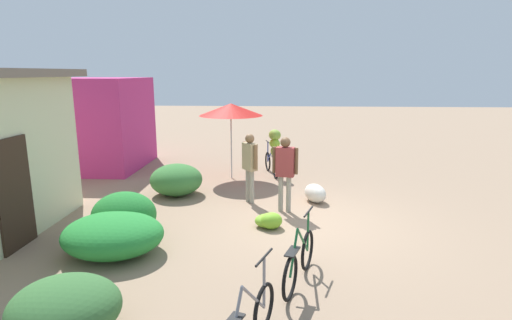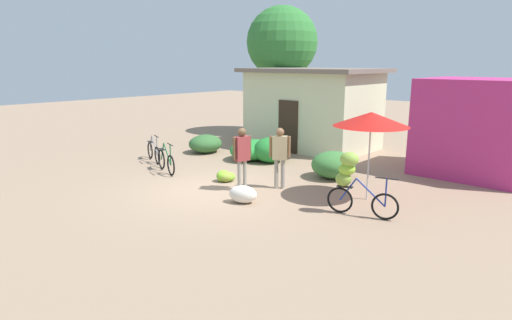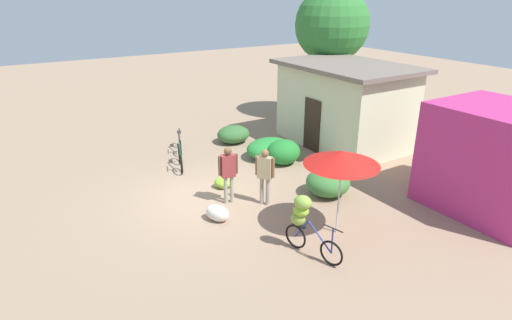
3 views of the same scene
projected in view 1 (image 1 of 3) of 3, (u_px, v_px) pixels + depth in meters
name	position (u px, v px, depth m)	size (l,w,h in m)	color
ground_plane	(308.00, 223.00, 8.45)	(60.00, 60.00, 0.00)	#967A61
shop_pink	(99.00, 123.00, 13.21)	(3.20, 2.80, 2.93)	#BA2E73
hedge_bush_front_left	(65.00, 308.00, 4.80)	(1.19, 1.33, 0.69)	#356632
hedge_bush_front_right	(113.00, 235.00, 6.93)	(1.48, 1.74, 0.71)	#278634
hedge_bush_mid	(124.00, 215.00, 7.65)	(1.12, 1.22, 0.88)	#247C2F
hedge_bush_by_door	(176.00, 180.00, 10.32)	(1.29, 1.33, 0.81)	#3A7837
market_umbrella	(231.00, 110.00, 11.62)	(1.85, 1.85, 2.22)	beige
bicycle_near_pile	(299.00, 261.00, 5.98)	(1.53, 0.55, 0.99)	black
bicycle_center_loaded	(274.00, 148.00, 12.03)	(1.58, 0.58, 1.45)	black
banana_pile_on_ground	(269.00, 221.00, 8.18)	(0.56, 0.62, 0.33)	olive
produce_sack	(315.00, 193.00, 9.80)	(0.70, 0.44, 0.44)	silver
person_vendor	(285.00, 167.00, 8.93)	(0.28, 0.57, 1.71)	gray
person_bystander	(250.00, 161.00, 9.59)	(0.48, 0.40, 1.68)	gray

